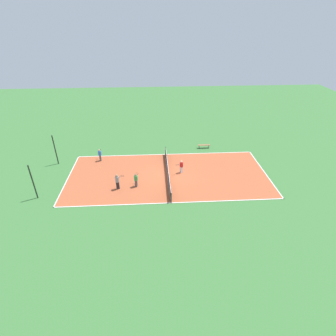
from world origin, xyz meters
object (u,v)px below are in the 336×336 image
Objects in this scene: player_coach_red at (181,166)px; fence_post_back_right at (55,150)px; player_far_green at (136,179)px; tennis_ball_right_alley at (101,168)px; bench at (204,145)px; tennis_ball_far_baseline at (270,191)px; fence_post_back_left at (33,182)px; tennis_net at (168,171)px; player_baseline_gray at (117,181)px; player_near_blue at (100,154)px; tennis_ball_left_sideline at (259,197)px.

fence_post_back_right is at bearing -41.20° from player_coach_red.
fence_post_back_right is at bearing 70.40° from player_far_green.
tennis_ball_right_alley is 0.02× the size of fence_post_back_right.
bench is at bearing -150.87° from player_coach_red.
tennis_ball_far_baseline is 0.02× the size of fence_post_back_left.
tennis_net is 1.57m from player_coach_red.
player_near_blue is at bearing 78.20° from player_baseline_gray.
player_near_blue is (5.99, 2.68, -0.11)m from player_baseline_gray.
player_baseline_gray reaches higher than tennis_ball_left_sideline.
tennis_ball_far_baseline is (-1.39, -14.96, -0.92)m from player_baseline_gray.
tennis_ball_far_baseline is at bearing -90.97° from fence_post_back_left.
bench is 13.39m from tennis_ball_right_alley.
player_coach_red and player_far_green have the same top height.
player_baseline_gray is at bearing -150.05° from tennis_ball_right_alley.
fence_post_back_right reaches higher than tennis_ball_right_alley.
tennis_ball_far_baseline is at bearing 124.13° from player_coach_red.
bench is at bearing -38.51° from tennis_net.
tennis_net is 6.54× the size of player_coach_red.
player_coach_red is 0.41× the size of fence_post_back_left.
player_far_green is at bearing 44.73° from bench.
tennis_net is 141.66× the size of tennis_ball_left_sideline.
tennis_ball_right_alley is (6.49, 15.90, 0.00)m from tennis_ball_left_sideline.
fence_post_back_left is at bearing 86.52° from tennis_ball_left_sideline.
player_far_green is (-2.38, 4.81, -0.00)m from player_coach_red.
fence_post_back_right is at bearing 107.39° from player_baseline_gray.
bench is 20.21m from fence_post_back_left.
fence_post_back_left is (-7.00, 4.81, 0.92)m from player_near_blue.
tennis_ball_far_baseline is at bearing -107.25° from fence_post_back_right.
fence_post_back_left is (-3.73, 14.10, 0.93)m from player_coach_red.
tennis_ball_left_sideline is at bearing -92.82° from player_far_green.
tennis_ball_far_baseline is at bearing 115.37° from bench.
player_coach_red reaches higher than tennis_ball_right_alley.
tennis_net is at bearing 51.49° from bench.
player_near_blue is 21.91× the size of tennis_ball_left_sideline.
fence_post_back_right is (6.59, 0.00, 0.00)m from fence_post_back_left.
player_far_green is (-8.32, 8.40, 0.47)m from bench.
player_near_blue is at bearing 8.40° from tennis_ball_right_alley.
tennis_net is at bearing -75.36° from fence_post_back_left.
player_far_green is 21.67× the size of tennis_ball_right_alley.
tennis_ball_right_alley is 0.02× the size of fence_post_back_left.
tennis_ball_far_baseline is 1.73m from tennis_ball_left_sideline.
tennis_ball_far_baseline is (-10.05, -4.77, -0.33)m from bench.
fence_post_back_right is at bearing 69.44° from tennis_ball_left_sideline.
player_far_green is 21.67× the size of tennis_ball_far_baseline.
fence_post_back_left is (-3.30, 12.62, 1.25)m from tennis_net.
player_near_blue reaches higher than tennis_ball_far_baseline.
player_coach_red is (-5.95, 3.59, 0.47)m from bench.
player_baseline_gray is 0.47× the size of fence_post_back_left.
tennis_ball_left_sideline is at bearing -118.69° from tennis_net.
bench is 0.93× the size of player_baseline_gray.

